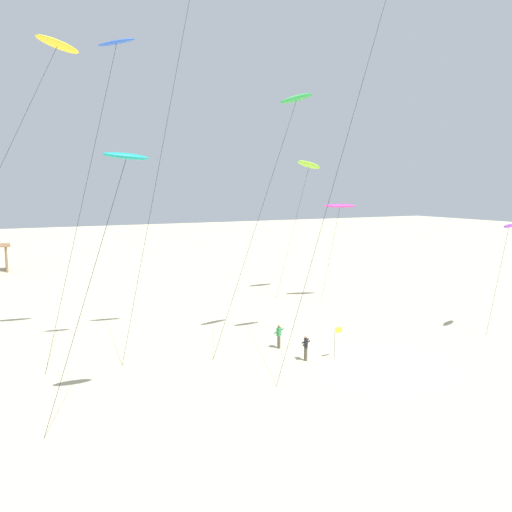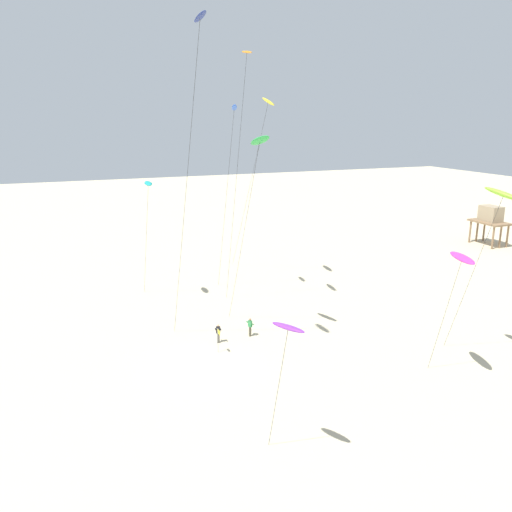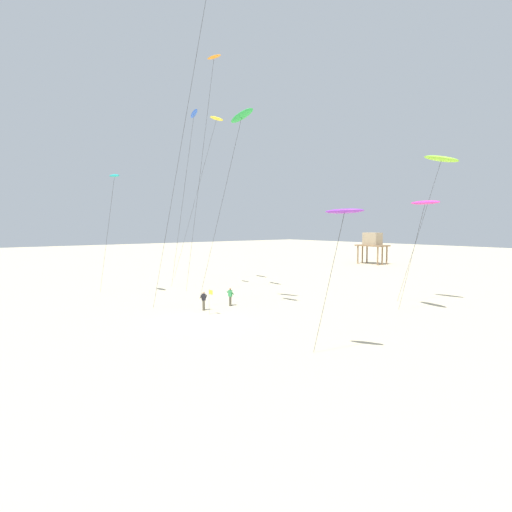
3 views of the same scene
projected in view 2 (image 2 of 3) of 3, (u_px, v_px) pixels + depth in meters
ground_plane at (203, 366)px, 39.87m from camera, size 260.00×260.00×0.00m
kite_magenta at (462, 258)px, 35.47m from camera, size 3.80×1.73×9.47m
kite_purple at (288, 328)px, 26.52m from camera, size 3.13×1.43×8.36m
kite_green at (259, 142)px, 39.98m from camera, size 7.77×1.11×17.47m
kite_orange at (246, 59)px, 44.69m from camera, size 6.58×0.83×24.24m
kite_blue at (234, 113)px, 50.27m from camera, size 6.06×1.09×19.83m
kite_yellow at (268, 103)px, 54.15m from camera, size 11.11×1.28×20.82m
kite_navy at (199, 31)px, 33.16m from camera, size 9.64×1.03×25.00m
kite_teal at (148, 184)px, 50.34m from camera, size 5.16×0.70×12.60m
kite_lime at (503, 195)px, 36.74m from camera, size 5.54×1.62×13.90m
kite_flyer_nearest at (250, 327)px, 45.18m from camera, size 0.70×0.69×1.67m
kite_flyer_middle at (218, 333)px, 43.87m from camera, size 0.67×0.69×1.67m
stilt_house at (490, 217)px, 76.83m from camera, size 5.60×3.46×5.90m
marker_flag at (218, 336)px, 41.75m from camera, size 0.56×0.05×2.10m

